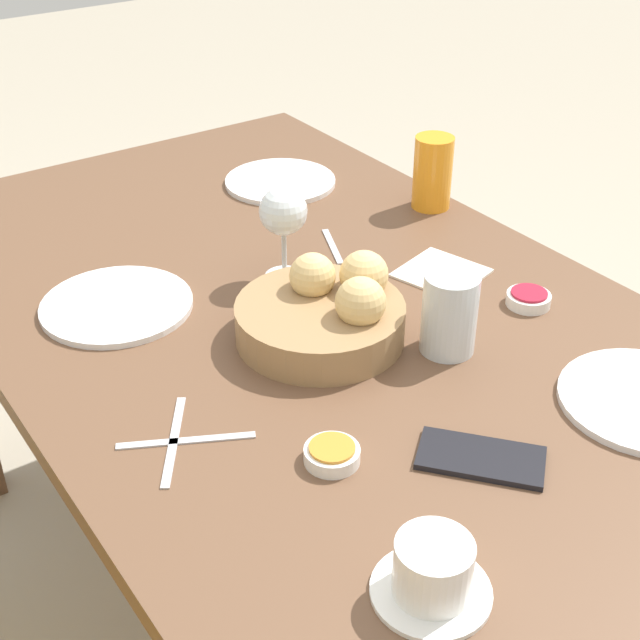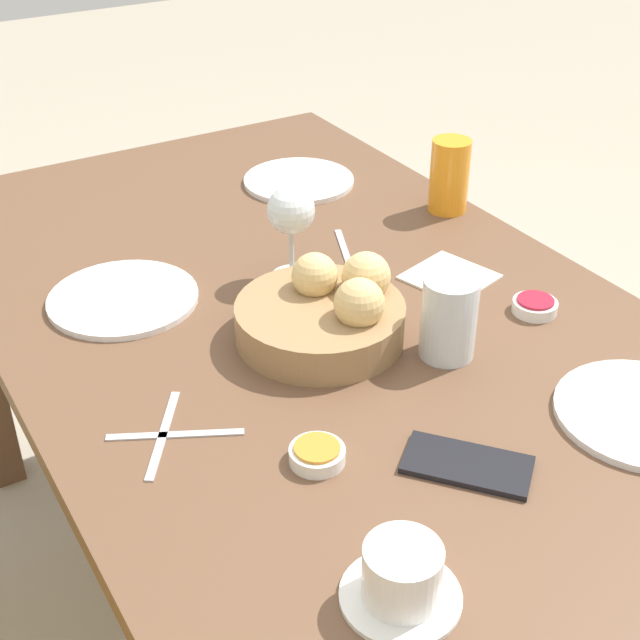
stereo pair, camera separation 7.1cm
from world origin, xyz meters
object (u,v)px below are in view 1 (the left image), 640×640
object	(u,v)px
water_tumbler	(449,313)
spoon_coffee	(333,246)
coffee_cup	(433,572)
bread_basket	(327,312)
jam_bowl_berry	(529,299)
plate_far_center	(117,305)
fork_silver	(186,441)
juice_glass	(433,172)
plate_near_right	(280,181)
cell_phone	(481,458)
knife_silver	(174,440)
napkin	(441,273)
jam_bowl_honey	(332,454)
wine_glass	(283,215)

from	to	relation	value
water_tumbler	spoon_coffee	bearing A→B (deg)	-7.91
water_tumbler	coffee_cup	xyz separation A→B (m)	(-0.32, 0.31, -0.03)
bread_basket	jam_bowl_berry	bearing A→B (deg)	-109.32
plate_far_center	fork_silver	size ratio (longest dim) A/B	1.47
juice_glass	jam_bowl_berry	distance (m)	0.38
bread_basket	plate_far_center	world-z (taller)	bread_basket
juice_glass	plate_near_right	bearing A→B (deg)	35.23
jam_bowl_berry	spoon_coffee	xyz separation A→B (m)	(0.33, 0.14, -0.01)
fork_silver	cell_phone	world-z (taller)	cell_phone
coffee_cup	fork_silver	world-z (taller)	coffee_cup
knife_silver	spoon_coffee	world-z (taller)	same
plate_near_right	water_tumbler	bearing A→B (deg)	169.19
coffee_cup	bread_basket	bearing A→B (deg)	-22.68
knife_silver	napkin	bearing A→B (deg)	-76.87
coffee_cup	juice_glass	bearing A→B (deg)	-40.80
bread_basket	napkin	size ratio (longest dim) A/B	1.61
knife_silver	cell_phone	size ratio (longest dim) A/B	0.91
fork_silver	spoon_coffee	bearing A→B (deg)	-54.77
jam_bowl_honey	water_tumbler	bearing A→B (deg)	-69.58
bread_basket	jam_bowl_honey	bearing A→B (deg)	146.14
bread_basket	coffee_cup	xyz separation A→B (m)	(-0.45, 0.19, -0.01)
fork_silver	bread_basket	bearing A→B (deg)	-71.11
plate_near_right	plate_far_center	size ratio (longest dim) A/B	0.94
jam_bowl_berry	spoon_coffee	size ratio (longest dim) A/B	0.56
water_tumbler	napkin	size ratio (longest dim) A/B	0.78
coffee_cup	plate_near_right	bearing A→B (deg)	-24.28
spoon_coffee	plate_far_center	bearing A→B (deg)	86.25
plate_far_center	plate_near_right	bearing A→B (deg)	-61.25
water_tumbler	plate_far_center	bearing A→B (deg)	42.41
coffee_cup	knife_silver	xyz separation A→B (m)	(0.36, 0.10, -0.03)
jam_bowl_berry	jam_bowl_honey	xyz separation A→B (m)	(-0.12, 0.46, 0.00)
fork_silver	spoon_coffee	size ratio (longest dim) A/B	1.29
fork_silver	knife_silver	distance (m)	0.02
wine_glass	knife_silver	distance (m)	0.44
bread_basket	jam_bowl_berry	size ratio (longest dim) A/B	3.60
juice_glass	napkin	size ratio (longest dim) A/B	0.89
coffee_cup	jam_bowl_honey	size ratio (longest dim) A/B	1.82
spoon_coffee	napkin	distance (m)	0.20
plate_far_center	spoon_coffee	world-z (taller)	plate_far_center
bread_basket	water_tumbler	bearing A→B (deg)	-136.30
knife_silver	cell_phone	bearing A→B (deg)	-130.28
wine_glass	spoon_coffee	bearing A→B (deg)	-71.30
juice_glass	napkin	xyz separation A→B (m)	(-0.21, 0.16, -0.07)
water_tumbler	cell_phone	distance (m)	0.24
bread_basket	cell_phone	bearing A→B (deg)	179.02
jam_bowl_honey	fork_silver	distance (m)	0.18
water_tumbler	spoon_coffee	distance (m)	0.35
water_tumbler	juice_glass	bearing A→B (deg)	-38.09
plate_far_center	cell_phone	size ratio (longest dim) A/B	1.42
plate_near_right	spoon_coffee	xyz separation A→B (m)	(-0.28, 0.07, -0.00)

